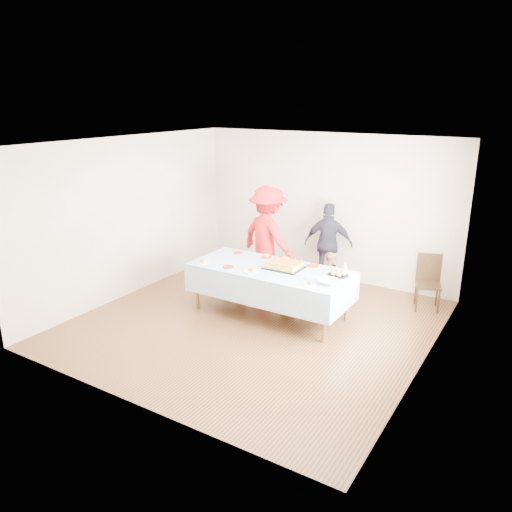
{
  "coord_description": "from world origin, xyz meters",
  "views": [
    {
      "loc": [
        3.68,
        -5.9,
        3.3
      ],
      "look_at": [
        -0.15,
        0.3,
        0.97
      ],
      "focal_mm": 35.0,
      "sensor_mm": 36.0,
      "label": 1
    }
  ],
  "objects_px": {
    "adult_left": "(268,237)",
    "dining_chair": "(428,279)",
    "party_table": "(270,271)",
    "birthday_cake": "(284,265)"
  },
  "relations": [
    {
      "from": "adult_left",
      "to": "birthday_cake",
      "type": "bearing_deg",
      "value": 148.45
    },
    {
      "from": "adult_left",
      "to": "dining_chair",
      "type": "bearing_deg",
      "value": -152.03
    },
    {
      "from": "party_table",
      "to": "dining_chair",
      "type": "relative_size",
      "value": 2.8
    },
    {
      "from": "birthday_cake",
      "to": "dining_chair",
      "type": "height_order",
      "value": "dining_chair"
    },
    {
      "from": "party_table",
      "to": "birthday_cake",
      "type": "bearing_deg",
      "value": 25.62
    },
    {
      "from": "birthday_cake",
      "to": "dining_chair",
      "type": "distance_m",
      "value": 2.4
    },
    {
      "from": "birthday_cake",
      "to": "dining_chair",
      "type": "relative_size",
      "value": 0.64
    },
    {
      "from": "birthday_cake",
      "to": "dining_chair",
      "type": "xyz_separation_m",
      "value": [
        1.85,
        1.5,
        -0.33
      ]
    },
    {
      "from": "dining_chair",
      "to": "party_table",
      "type": "bearing_deg",
      "value": -159.72
    },
    {
      "from": "party_table",
      "to": "dining_chair",
      "type": "xyz_separation_m",
      "value": [
        2.04,
        1.59,
        -0.23
      ]
    }
  ]
}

